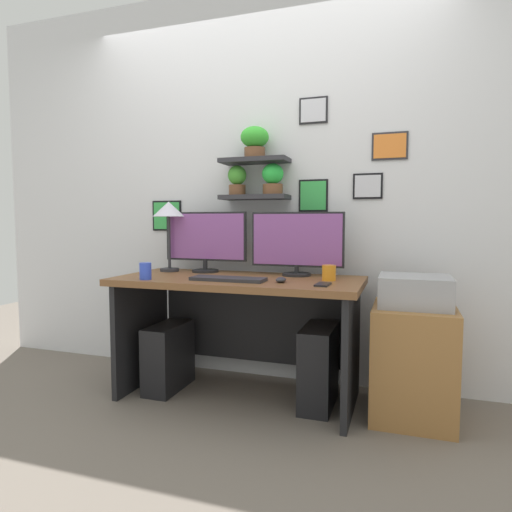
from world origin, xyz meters
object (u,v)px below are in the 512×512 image
object	(u,v)px
computer_mouse	(281,280)
monitor_left	(206,240)
keyboard	(228,279)
printer	(415,291)
pen_cup	(145,271)
computer_tower_right	(319,366)
monitor_right	(297,243)
desk_lamp	(169,214)
drawer_cabinet	(413,362)
desk	(241,311)
computer_tower_left	(169,357)
cell_phone	(323,284)
coffee_mug	(329,273)

from	to	relation	value
computer_mouse	monitor_left	bearing A→B (deg)	151.62
keyboard	printer	world-z (taller)	printer
keyboard	pen_cup	size ratio (longest dim) A/B	4.40
monitor_left	computer_tower_right	xyz separation A→B (m)	(0.82, -0.19, -0.73)
monitor_right	desk_lamp	xyz separation A→B (m)	(-0.89, -0.04, 0.18)
monitor_right	drawer_cabinet	size ratio (longest dim) A/B	0.95
monitor_left	drawer_cabinet	size ratio (longest dim) A/B	0.93
computer_mouse	computer_tower_right	xyz separation A→B (m)	(0.19, 0.14, -0.53)
computer_tower_right	monitor_right	bearing A→B (deg)	133.48
desk	drawer_cabinet	distance (m)	1.05
computer_tower_left	desk	bearing A→B (deg)	8.50
pen_cup	computer_tower_left	world-z (taller)	pen_cup
computer_mouse	desk_lamp	bearing A→B (deg)	161.41
monitor_left	printer	world-z (taller)	monitor_left
cell_phone	computer_tower_right	size ratio (longest dim) A/B	0.29
desk_lamp	computer_tower_right	distance (m)	1.41
monitor_left	computer_tower_left	bearing A→B (deg)	-124.30
monitor_left	drawer_cabinet	bearing A→B (deg)	-6.88
pen_cup	computer_tower_right	world-z (taller)	pen_cup
cell_phone	drawer_cabinet	world-z (taller)	cell_phone
monitor_right	pen_cup	world-z (taller)	monitor_right
keyboard	printer	xyz separation A→B (m)	(1.03, 0.20, -0.05)
desk	monitor_right	world-z (taller)	monitor_right
pen_cup	printer	xyz separation A→B (m)	(1.52, 0.31, -0.09)
drawer_cabinet	computer_tower_left	xyz separation A→B (m)	(-1.50, -0.07, -0.10)
keyboard	monitor_left	bearing A→B (deg)	130.72
monitor_right	computer_tower_right	world-z (taller)	monitor_right
monitor_left	monitor_right	distance (m)	0.64
desk	computer_tower_left	xyz separation A→B (m)	(-0.48, -0.07, -0.32)
pen_cup	computer_tower_right	size ratio (longest dim) A/B	0.21
computer_mouse	printer	xyz separation A→B (m)	(0.72, 0.17, -0.05)
monitor_left	pen_cup	xyz separation A→B (m)	(-0.17, -0.47, -0.17)
monitor_left	monitor_right	world-z (taller)	monitor_left
monitor_left	computer_tower_left	world-z (taller)	monitor_left
computer_mouse	keyboard	bearing A→B (deg)	-175.29
monitor_right	computer_tower_right	bearing A→B (deg)	-46.52
printer	computer_mouse	bearing A→B (deg)	-166.32
computer_tower_left	computer_tower_right	xyz separation A→B (m)	(0.98, 0.04, 0.03)
desk	desk_lamp	bearing A→B (deg)	167.85
coffee_mug	printer	distance (m)	0.48
pen_cup	computer_tower_right	bearing A→B (deg)	15.54
cell_phone	computer_tower_left	bearing A→B (deg)	174.71
desk	computer_tower_right	distance (m)	0.58
computer_mouse	coffee_mug	size ratio (longest dim) A/B	1.00
computer_mouse	desk_lamp	size ratio (longest dim) A/B	0.19
computer_tower_left	desk_lamp	bearing A→B (deg)	115.73
monitor_left	desk	bearing A→B (deg)	-27.39
pen_cup	computer_mouse	bearing A→B (deg)	9.35
drawer_cabinet	keyboard	bearing A→B (deg)	-168.98
monitor_right	drawer_cabinet	bearing A→B (deg)	-12.92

